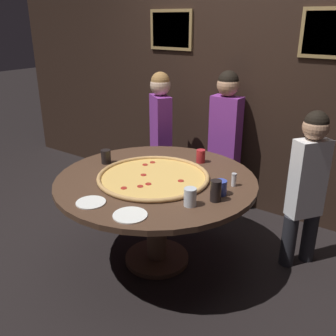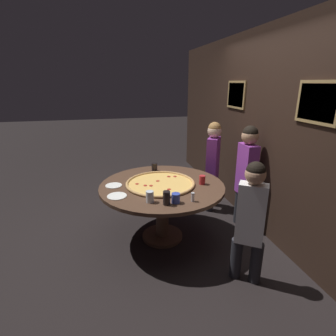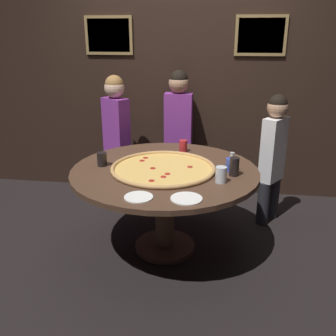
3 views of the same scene
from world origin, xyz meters
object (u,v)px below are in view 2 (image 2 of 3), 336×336
Objects in this scene: dining_table at (162,195)px; drink_cup_far_right at (202,180)px; giant_pizza at (160,183)px; condiment_shaker at (193,197)px; drink_cup_near_right at (167,198)px; white_plate_left_side at (114,185)px; diner_far_left at (251,216)px; diner_far_right at (213,161)px; drink_cup_far_left at (154,167)px; drink_cup_beside_pizza at (176,198)px; diner_side_left at (247,172)px; drink_cup_by_shaker at (150,197)px; white_plate_far_back at (117,196)px.

drink_cup_far_right is at bearing 78.01° from dining_table.
dining_table is 1.79× the size of giant_pizza.
drink_cup_far_right is 1.13× the size of condiment_shaker.
dining_table is 0.59m from drink_cup_near_right.
diner_far_left reaches higher than white_plate_left_side.
dining_table is at bearing 159.98° from diner_far_right.
drink_cup_beside_pizza is at bearing 1.31° from drink_cup_far_left.
diner_side_left is at bearing -127.04° from diner_far_right.
diner_far_left is at bearing 62.08° from drink_cup_near_right.
drink_cup_by_shaker is at bearing -13.44° from drink_cup_far_left.
giant_pizza is at bearing 155.66° from drink_cup_by_shaker.
diner_far_right reaches higher than giant_pizza.
drink_cup_beside_pizza is at bearing 117.15° from diner_side_left.
diner_far_right reaches higher than drink_cup_far_right.
white_plate_left_side is (-0.19, -1.06, -0.05)m from drink_cup_far_right.
drink_cup_far_right is at bearing 77.31° from giant_pizza.
diner_side_left is (-0.02, 1.15, 0.20)m from dining_table.
drink_cup_near_right is 1.26× the size of drink_cup_far_left.
white_plate_far_back is at bearing 155.61° from diner_far_right.
white_plate_left_side is at bearing -99.12° from dining_table.
white_plate_far_back is (0.75, -0.56, -0.05)m from drink_cup_far_left.
diner_far_left reaches higher than condiment_shaker.
diner_far_left reaches higher than drink_cup_far_left.
white_plate_left_side is at bearing -53.45° from drink_cup_far_left.
drink_cup_beside_pizza is 0.71× the size of drink_cup_near_right.
drink_cup_by_shaker is at bearing -122.66° from drink_cup_near_right.
diner_far_right is 0.97× the size of diner_side_left.
drink_cup_far_left is (-0.51, 0.02, 0.04)m from giant_pizza.
condiment_shaker is at bearing -176.29° from diner_far_right.
diner_side_left is (-0.12, 0.67, 0.01)m from drink_cup_far_right.
diner_far_left is (0.95, 0.68, -0.04)m from giant_pizza.
drink_cup_by_shaker is 0.62× the size of white_plate_left_side.
white_plate_far_back is at bearing -67.75° from dining_table.
drink_cup_near_right reaches higher than drink_cup_far_right.
diner_far_left is (1.60, -0.28, -0.07)m from diner_far_right.
drink_cup_far_right is 0.95× the size of drink_cup_far_left.
diner_side_left is at bearing 98.24° from white_plate_far_back.
drink_cup_far_left reaches higher than giant_pizza.
giant_pizza is 0.60m from condiment_shaker.
dining_table is 0.62m from white_plate_far_back.
condiment_shaker is (1.07, 0.21, -0.01)m from drink_cup_far_left.
drink_cup_far_right is 1.05m from white_plate_far_back.
condiment_shaker is at bearing -31.58° from drink_cup_far_right.
diner_far_left reaches higher than drink_cup_by_shaker.
drink_cup_far_left is (-1.07, 0.08, -0.02)m from drink_cup_near_right.
drink_cup_near_right is 0.82m from white_plate_left_side.
drink_cup_far_left reaches higher than white_plate_left_side.
drink_cup_near_right reaches higher than drink_cup_by_shaker.
drink_cup_far_left is (-0.98, 0.23, -0.00)m from drink_cup_by_shaker.
giant_pizza is 4.33× the size of white_plate_left_side.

